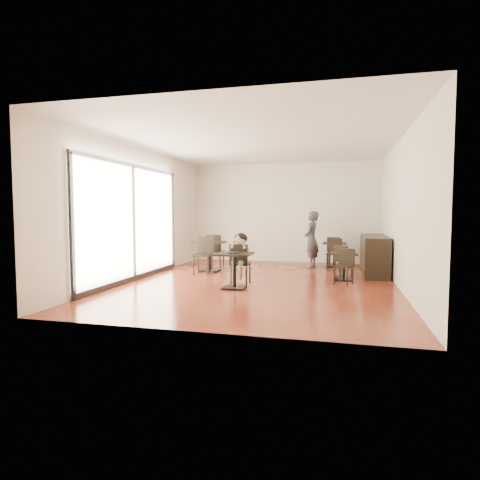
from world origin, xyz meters
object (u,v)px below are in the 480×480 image
(child_chair, at_px, (241,264))
(chair_left_a, at_px, (216,251))
(chair_mid_a, at_px, (344,261))
(chair_left_b, at_px, (203,255))
(child_table, at_px, (234,271))
(chair_back_b, at_px, (334,254))
(child, at_px, (241,259))
(adult_patron, at_px, (312,239))
(chair_back_a, at_px, (335,251))
(cafe_table_left, at_px, (210,256))
(cafe_table_mid, at_px, (344,266))
(cafe_table_back, at_px, (334,255))
(chair_mid_b, at_px, (344,267))

(child_chair, height_order, chair_left_a, chair_left_a)
(chair_mid_a, xyz_separation_m, chair_left_b, (-3.56, -0.47, 0.09))
(child_table, distance_m, chair_back_b, 4.02)
(child, height_order, chair_back_b, child)
(adult_patron, xyz_separation_m, chair_back_b, (0.65, -0.25, -0.39))
(child_table, xyz_separation_m, child, (0.00, 0.55, 0.20))
(chair_back_a, bearing_deg, child_table, 74.80)
(child, relative_size, chair_back_a, 1.33)
(child_table, bearing_deg, chair_back_a, 65.51)
(cafe_table_left, relative_size, chair_left_b, 0.83)
(child_table, bearing_deg, chair_left_a, 114.82)
(cafe_table_mid, relative_size, chair_back_a, 0.76)
(cafe_table_left, bearing_deg, child_table, -60.10)
(chair_back_a, bearing_deg, cafe_table_left, 42.21)
(cafe_table_back, bearing_deg, chair_left_a, -159.77)
(child_table, height_order, chair_left_a, chair_left_a)
(adult_patron, bearing_deg, child_chair, -13.80)
(cafe_table_mid, bearing_deg, cafe_table_back, 95.93)
(child, bearing_deg, cafe_table_back, 60.05)
(child_table, relative_size, chair_back_b, 0.88)
(cafe_table_back, bearing_deg, chair_mid_a, -82.32)
(cafe_table_mid, bearing_deg, chair_left_a, 161.66)
(adult_patron, distance_m, chair_mid_a, 1.84)
(cafe_table_back, xyz_separation_m, chair_mid_b, (0.25, -2.95, 0.04))
(child_chair, distance_m, chair_back_a, 4.35)
(child_table, distance_m, chair_left_b, 2.16)
(cafe_table_mid, xyz_separation_m, chair_left_a, (-3.56, 1.18, 0.16))
(cafe_table_back, bearing_deg, chair_left_b, -144.97)
(child_table, bearing_deg, chair_mid_b, 25.68)
(cafe_table_mid, distance_m, chair_left_b, 3.56)
(chair_back_b, bearing_deg, cafe_table_back, 99.29)
(cafe_table_mid, bearing_deg, child_chair, -154.32)
(child, distance_m, chair_back_a, 4.35)
(chair_left_a, height_order, chair_left_b, same)
(child_chair, bearing_deg, cafe_table_left, -52.79)
(cafe_table_back, bearing_deg, child_chair, -119.95)
(chair_back_a, distance_m, chair_back_b, 0.92)
(child_table, bearing_deg, child_chair, 90.00)
(chair_back_a, bearing_deg, chair_back_b, 99.29)
(child_chair, bearing_deg, cafe_table_back, -119.95)
(cafe_table_mid, distance_m, cafe_table_back, 2.41)
(cafe_table_back, height_order, chair_left_a, chair_left_a)
(child_chair, xyz_separation_m, child, (0.00, 0.00, 0.12))
(chair_left_a, bearing_deg, child_chair, 119.05)
(adult_patron, relative_size, chair_mid_b, 2.07)
(chair_mid_b, bearing_deg, child_table, -130.02)
(child, bearing_deg, chair_back_a, 62.50)
(cafe_table_back, distance_m, chair_back_a, 0.38)
(cafe_table_mid, relative_size, chair_mid_a, 0.83)
(cafe_table_left, distance_m, chair_mid_a, 3.56)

